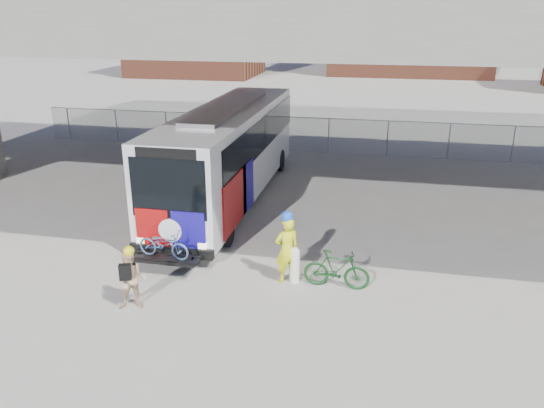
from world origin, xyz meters
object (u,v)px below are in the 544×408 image
(bus, at_px, (229,146))
(cyclist_hivis, at_px, (287,248))
(bike_parked, at_px, (337,269))
(cyclist_tan, at_px, (131,279))
(bollard, at_px, (295,264))

(bus, relative_size, cyclist_hivis, 6.28)
(bus, bearing_deg, bike_parked, -53.08)
(cyclist_tan, xyz_separation_m, bike_parked, (4.85, 2.12, -0.27))
(bollard, xyz_separation_m, cyclist_tan, (-3.70, -2.20, 0.25))
(bus, height_order, bike_parked, bus)
(bus, height_order, cyclist_tan, bus)
(bus, bearing_deg, cyclist_tan, -90.17)
(bollard, xyz_separation_m, bike_parked, (1.14, -0.08, -0.02))
(bollard, bearing_deg, cyclist_tan, -149.28)
(bike_parked, bearing_deg, bus, 39.01)
(cyclist_tan, bearing_deg, cyclist_hivis, 14.06)
(bike_parked, bearing_deg, bollard, 88.07)
(bollard, height_order, cyclist_hivis, cyclist_hivis)
(cyclist_tan, relative_size, bike_parked, 0.96)
(cyclist_hivis, bearing_deg, bus, -94.37)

